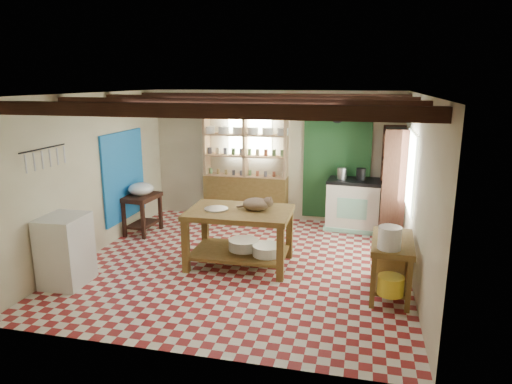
% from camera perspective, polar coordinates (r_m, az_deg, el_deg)
% --- Properties ---
extents(floor, '(5.00, 5.00, 0.02)m').
position_cam_1_polar(floor, '(7.24, -1.63, -8.96)').
color(floor, maroon).
rests_on(floor, ground).
extents(ceiling, '(5.00, 5.00, 0.02)m').
position_cam_1_polar(ceiling, '(6.67, -1.79, 12.17)').
color(ceiling, '#46474B').
rests_on(ceiling, wall_back).
extents(wall_back, '(5.00, 0.04, 2.60)m').
position_cam_1_polar(wall_back, '(9.23, 2.30, 4.51)').
color(wall_back, beige).
rests_on(wall_back, floor).
extents(wall_front, '(5.00, 0.04, 2.60)m').
position_cam_1_polar(wall_front, '(4.56, -9.85, -5.50)').
color(wall_front, beige).
rests_on(wall_front, floor).
extents(wall_left, '(0.04, 5.00, 2.60)m').
position_cam_1_polar(wall_left, '(7.85, -19.64, 2.06)').
color(wall_left, beige).
rests_on(wall_left, floor).
extents(wall_right, '(0.04, 5.00, 2.60)m').
position_cam_1_polar(wall_right, '(6.66, 19.56, 0.07)').
color(wall_right, beige).
rests_on(wall_right, floor).
extents(ceiling_beams, '(5.00, 3.80, 0.15)m').
position_cam_1_polar(ceiling_beams, '(6.68, -1.78, 11.14)').
color(ceiling_beams, '#361B12').
rests_on(ceiling_beams, ceiling).
extents(blue_wall_patch, '(0.04, 1.40, 1.60)m').
position_cam_1_polar(blue_wall_patch, '(8.63, -16.17, 1.96)').
color(blue_wall_patch, blue).
rests_on(blue_wall_patch, wall_left).
extents(green_wall_patch, '(1.30, 0.04, 2.30)m').
position_cam_1_polar(green_wall_patch, '(9.06, 10.06, 3.81)').
color(green_wall_patch, '#1C4722').
rests_on(green_wall_patch, wall_back).
extents(window_back, '(0.90, 0.02, 0.80)m').
position_cam_1_polar(window_back, '(9.26, -0.76, 7.05)').
color(window_back, silver).
rests_on(window_back, wall_back).
extents(window_right, '(0.02, 1.30, 1.20)m').
position_cam_1_polar(window_right, '(7.61, 18.72, 2.55)').
color(window_right, silver).
rests_on(window_right, wall_right).
extents(utensil_rail, '(0.06, 0.90, 0.28)m').
position_cam_1_polar(utensil_rail, '(6.77, -24.98, 3.94)').
color(utensil_rail, black).
rests_on(utensil_rail, wall_left).
extents(pot_rack, '(0.86, 0.12, 0.36)m').
position_cam_1_polar(pot_rack, '(8.53, 10.15, 9.50)').
color(pot_rack, black).
rests_on(pot_rack, ceiling).
extents(shelving_unit, '(1.70, 0.34, 2.20)m').
position_cam_1_polar(shelving_unit, '(9.20, -1.31, 3.23)').
color(shelving_unit, tan).
rests_on(shelving_unit, floor).
extents(tall_rack, '(0.40, 0.86, 2.00)m').
position_cam_1_polar(tall_rack, '(8.46, 16.69, 1.00)').
color(tall_rack, '#361B12').
rests_on(tall_rack, floor).
extents(work_table, '(1.57, 1.06, 0.88)m').
position_cam_1_polar(work_table, '(7.03, -2.06, -5.72)').
color(work_table, brown).
rests_on(work_table, floor).
extents(stove, '(1.04, 0.75, 0.97)m').
position_cam_1_polar(stove, '(8.90, 12.13, -1.51)').
color(stove, beige).
rests_on(stove, floor).
extents(prep_table, '(0.55, 0.76, 0.73)m').
position_cam_1_polar(prep_table, '(8.76, -14.00, -2.69)').
color(prep_table, '#361B12').
rests_on(prep_table, floor).
extents(white_cabinet, '(0.58, 0.68, 0.98)m').
position_cam_1_polar(white_cabinet, '(6.91, -22.72, -6.73)').
color(white_cabinet, silver).
rests_on(white_cabinet, floor).
extents(right_counter, '(0.58, 1.08, 0.76)m').
position_cam_1_polar(right_counter, '(6.39, 16.51, -8.96)').
color(right_counter, brown).
rests_on(right_counter, floor).
extents(cat, '(0.47, 0.39, 0.19)m').
position_cam_1_polar(cat, '(6.86, 0.03, -1.52)').
color(cat, '#85684D').
rests_on(cat, work_table).
extents(steel_tray, '(0.37, 0.37, 0.02)m').
position_cam_1_polar(steel_tray, '(6.94, -5.00, -2.12)').
color(steel_tray, '#B0AFB7').
rests_on(steel_tray, work_table).
extents(basin_large, '(0.47, 0.47, 0.16)m').
position_cam_1_polar(basin_large, '(7.11, -1.56, -6.58)').
color(basin_large, silver).
rests_on(basin_large, work_table).
extents(basin_small, '(0.45, 0.45, 0.15)m').
position_cam_1_polar(basin_small, '(6.89, 1.39, -7.28)').
color(basin_small, silver).
rests_on(basin_small, work_table).
extents(kettle_left, '(0.20, 0.20, 0.21)m').
position_cam_1_polar(kettle_left, '(8.79, 10.70, 2.32)').
color(kettle_left, '#B0AFB7').
rests_on(kettle_left, stove).
extents(kettle_right, '(0.19, 0.19, 0.22)m').
position_cam_1_polar(kettle_right, '(8.76, 12.97, 2.20)').
color(kettle_right, black).
rests_on(kettle_right, stove).
extents(enamel_bowl, '(0.50, 0.50, 0.23)m').
position_cam_1_polar(enamel_bowl, '(8.64, -14.18, 0.37)').
color(enamel_bowl, silver).
rests_on(enamel_bowl, prep_table).
extents(white_bucket, '(0.30, 0.30, 0.28)m').
position_cam_1_polar(white_bucket, '(5.88, 16.37, -5.53)').
color(white_bucket, silver).
rests_on(white_bucket, right_counter).
extents(wicker_basket, '(0.38, 0.31, 0.26)m').
position_cam_1_polar(wicker_basket, '(6.69, 16.48, -8.37)').
color(wicker_basket, '#AD8446').
rests_on(wicker_basket, right_counter).
extents(yellow_tub, '(0.34, 0.34, 0.24)m').
position_cam_1_polar(yellow_tub, '(6.00, 16.47, -11.11)').
color(yellow_tub, gold).
rests_on(yellow_tub, right_counter).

